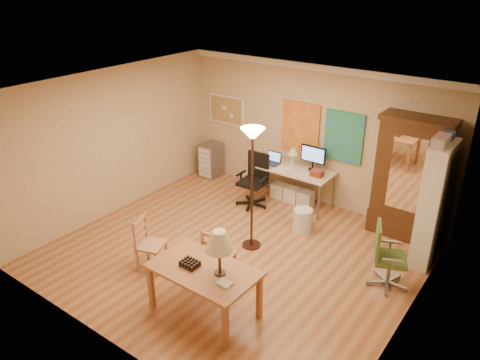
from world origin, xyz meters
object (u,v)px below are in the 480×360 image
Objects in this scene: dining_table at (209,262)px; armoire at (408,186)px; office_chair_green at (386,270)px; computer_desk at (294,182)px; bookshelf at (434,205)px; office_chair_black at (253,192)px.

dining_table is 0.67× the size of armoire.
computer_desk is at bearing 148.30° from office_chair_green.
computer_desk is 2.81m from bookshelf.
bookshelf is at bearing 75.03° from office_chair_green.
bookshelf is at bearing -10.47° from computer_desk.
bookshelf reaches higher than dining_table.
armoire is at bearing 69.24° from dining_table.
dining_table is at bearing -110.76° from armoire.
office_chair_green is 1.27m from bookshelf.
armoire reaches higher than dining_table.
dining_table is 1.43× the size of office_chair_green.
dining_table is 3.62m from computer_desk.
office_chair_black is at bearing 114.72° from dining_table.
office_chair_black is at bearing 162.39° from office_chair_green.
bookshelf is at bearing 57.38° from dining_table.
office_chair_green is 0.47× the size of armoire.
dining_table is 1.37× the size of office_chair_black.
computer_desk is 1.63× the size of office_chair_green.
armoire is at bearing 12.95° from office_chair_black.
computer_desk reaches higher than office_chair_black.
bookshelf is at bearing 0.79° from office_chair_black.
office_chair_black is at bearing -137.07° from computer_desk.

